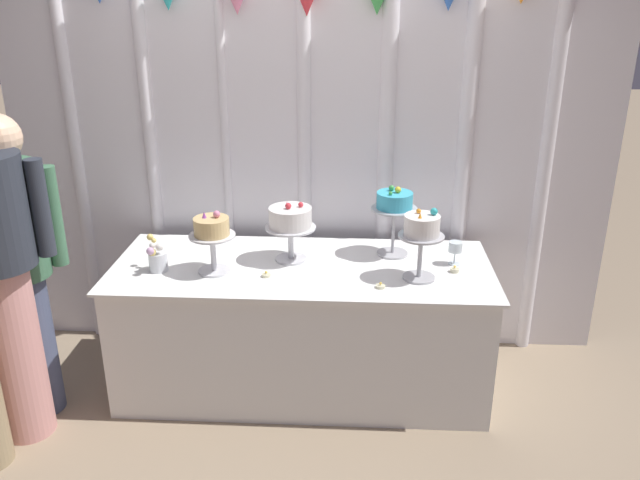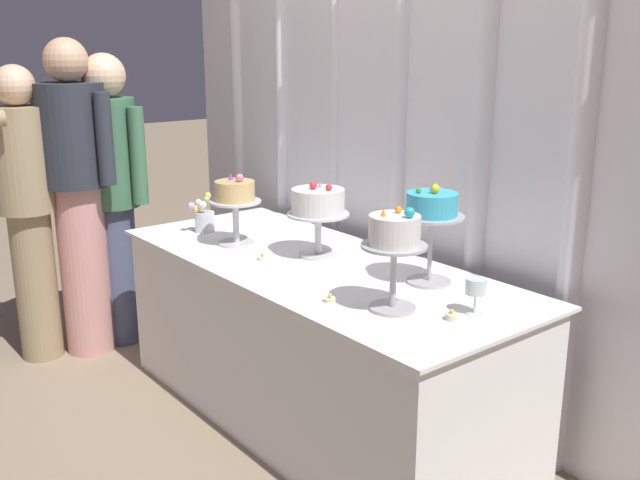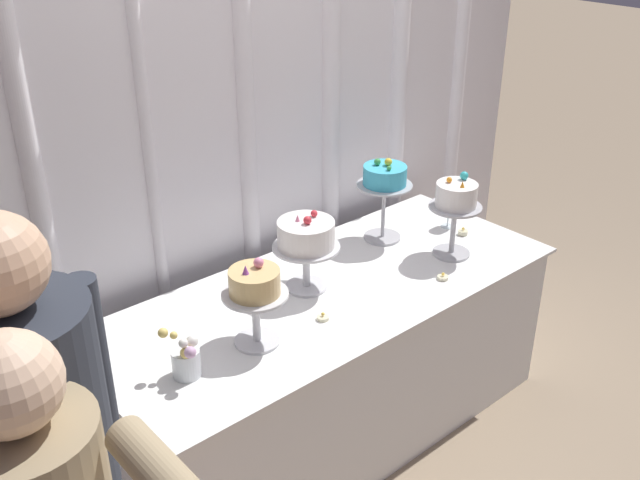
{
  "view_description": "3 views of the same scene",
  "coord_description": "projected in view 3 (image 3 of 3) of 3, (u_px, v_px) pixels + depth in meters",
  "views": [
    {
      "loc": [
        0.28,
        -3.1,
        2.16
      ],
      "look_at": [
        0.09,
        0.24,
        0.84
      ],
      "focal_mm": 36.25,
      "sensor_mm": 36.0,
      "label": 1
    },
    {
      "loc": [
        2.33,
        -1.73,
        1.67
      ],
      "look_at": [
        -0.1,
        0.21,
        0.81
      ],
      "focal_mm": 40.16,
      "sensor_mm": 36.0,
      "label": 2
    },
    {
      "loc": [
        -1.74,
        -1.84,
        2.31
      ],
      "look_at": [
        -0.01,
        0.16,
        0.96
      ],
      "focal_mm": 40.86,
      "sensor_mm": 36.0,
      "label": 3
    }
  ],
  "objects": [
    {
      "name": "ground_plane",
      "position": [
        343.0,
        439.0,
        3.3
      ],
      "size": [
        24.0,
        24.0,
        0.0
      ],
      "primitive_type": "plane",
      "color": "gray"
    },
    {
      "name": "cake_display_leftmost",
      "position": [
        255.0,
        290.0,
        2.58
      ],
      "size": [
        0.24,
        0.24,
        0.34
      ],
      "color": "silver",
      "rests_on": "cake_table"
    },
    {
      "name": "tealight_near_left",
      "position": [
        443.0,
        277.0,
        3.1
      ],
      "size": [
        0.05,
        0.05,
        0.03
      ],
      "color": "beige",
      "rests_on": "cake_table"
    },
    {
      "name": "guest_man_pink_jacket",
      "position": [
        16.0,
        462.0,
        1.93
      ],
      "size": [
        0.42,
        0.4,
        1.62
      ],
      "color": "#4C5675",
      "rests_on": "ground_plane"
    },
    {
      "name": "cake_table",
      "position": [
        329.0,
        362.0,
        3.2
      ],
      "size": [
        2.06,
        0.84,
        0.75
      ],
      "color": "white",
      "rests_on": "ground_plane"
    },
    {
      "name": "wine_glass",
      "position": [
        449.0,
        209.0,
        3.51
      ],
      "size": [
        0.07,
        0.07,
        0.13
      ],
      "color": "silver",
      "rests_on": "cake_table"
    },
    {
      "name": "cake_display_midleft",
      "position": [
        306.0,
        239.0,
        2.93
      ],
      "size": [
        0.28,
        0.28,
        0.34
      ],
      "color": "silver",
      "rests_on": "cake_table"
    },
    {
      "name": "draped_curtain",
      "position": [
        255.0,
        127.0,
        3.15
      ],
      "size": [
        3.59,
        0.16,
        2.51
      ],
      "color": "white",
      "rests_on": "ground_plane"
    },
    {
      "name": "cake_display_midright",
      "position": [
        385.0,
        182.0,
        3.31
      ],
      "size": [
        0.26,
        0.26,
        0.4
      ],
      "color": "#B2B2B7",
      "rests_on": "cake_table"
    },
    {
      "name": "tealight_far_left",
      "position": [
        323.0,
        317.0,
        2.82
      ],
      "size": [
        0.05,
        0.05,
        0.03
      ],
      "color": "beige",
      "rests_on": "cake_table"
    },
    {
      "name": "flower_vase",
      "position": [
        186.0,
        359.0,
        2.48
      ],
      "size": [
        0.12,
        0.15,
        0.19
      ],
      "color": "silver",
      "rests_on": "cake_table"
    },
    {
      "name": "cake_display_rightmost",
      "position": [
        456.0,
        201.0,
        3.18
      ],
      "size": [
        0.24,
        0.24,
        0.38
      ],
      "color": "#B2B2B7",
      "rests_on": "cake_table"
    },
    {
      "name": "tealight_near_right",
      "position": [
        463.0,
        232.0,
        3.47
      ],
      "size": [
        0.05,
        0.05,
        0.04
      ],
      "color": "beige",
      "rests_on": "cake_table"
    }
  ]
}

